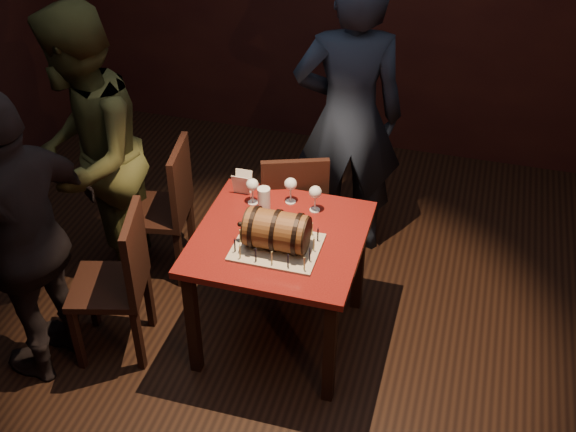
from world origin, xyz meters
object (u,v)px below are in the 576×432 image
(wine_glass_mid, at_px, (291,185))
(pub_table, at_px, (280,251))
(person_back, at_px, (349,119))
(person_left_front, at_px, (27,241))
(barrel_cake, at_px, (277,230))
(wine_glass_left, at_px, (252,186))
(chair_left_front, at_px, (121,277))
(wine_glass_right, at_px, (315,193))
(pint_of_ale, at_px, (264,200))
(chair_left_rear, at_px, (167,203))
(person_left_rear, at_px, (88,157))
(chair_back, at_px, (293,209))

(wine_glass_mid, bearing_deg, pub_table, -84.93)
(person_back, distance_m, person_left_front, 2.03)
(pub_table, distance_m, barrel_cake, 0.25)
(pub_table, relative_size, wine_glass_left, 5.59)
(chair_left_front, height_order, person_back, person_back)
(wine_glass_right, relative_size, pint_of_ale, 1.07)
(pint_of_ale, relative_size, chair_left_rear, 0.16)
(pub_table, relative_size, pint_of_ale, 6.00)
(pub_table, relative_size, person_left_rear, 0.49)
(wine_glass_left, xyz_separation_m, person_left_front, (-0.95, -0.77, -0.02))
(chair_left_front, distance_m, person_left_rear, 0.77)
(barrel_cake, bearing_deg, wine_glass_mid, 96.01)
(pub_table, height_order, wine_glass_left, wine_glass_left)
(chair_back, xyz_separation_m, person_back, (0.23, 0.43, 0.44))
(wine_glass_right, bearing_deg, person_back, 87.78)
(pub_table, bearing_deg, wine_glass_mid, 95.07)
(pint_of_ale, bearing_deg, wine_glass_left, 146.42)
(wine_glass_mid, relative_size, person_back, 0.08)
(wine_glass_right, relative_size, chair_left_front, 0.17)
(chair_left_front, bearing_deg, pint_of_ale, 37.35)
(person_back, xyz_separation_m, person_left_rear, (-1.38, -0.80, -0.04))
(barrel_cake, relative_size, person_back, 0.20)
(chair_back, height_order, person_left_front, person_left_front)
(wine_glass_mid, height_order, pint_of_ale, wine_glass_mid)
(barrel_cake, bearing_deg, wine_glass_right, 74.18)
(wine_glass_mid, bearing_deg, barrel_cake, -83.99)
(person_back, bearing_deg, person_left_front, 32.32)
(barrel_cake, height_order, person_back, person_back)
(pint_of_ale, relative_size, person_left_rear, 0.08)
(wine_glass_left, height_order, chair_left_front, chair_left_front)
(wine_glass_mid, bearing_deg, person_left_rear, -174.76)
(person_left_front, bearing_deg, pub_table, 124.67)
(chair_back, bearing_deg, pub_table, -81.88)
(pint_of_ale, relative_size, chair_left_front, 0.16)
(wine_glass_right, distance_m, chair_back, 0.50)
(barrel_cake, height_order, chair_back, barrel_cake)
(wine_glass_right, bearing_deg, chair_back, 125.21)
(pint_of_ale, height_order, person_left_front, person_left_front)
(chair_back, bearing_deg, person_left_rear, -162.50)
(pint_of_ale, bearing_deg, barrel_cake, -61.46)
(person_left_front, bearing_deg, wine_glass_left, 139.83)
(wine_glass_right, bearing_deg, pint_of_ale, -163.16)
(wine_glass_left, bearing_deg, chair_back, 64.57)
(barrel_cake, distance_m, wine_glass_mid, 0.43)
(pint_of_ale, xyz_separation_m, person_left_front, (-1.04, -0.72, 0.03))
(wine_glass_left, xyz_separation_m, wine_glass_mid, (0.20, 0.07, -0.00))
(wine_glass_left, distance_m, person_back, 0.85)
(barrel_cake, relative_size, wine_glass_mid, 2.35)
(wine_glass_left, relative_size, chair_left_front, 0.17)
(pint_of_ale, xyz_separation_m, chair_left_rear, (-0.71, 0.21, -0.30))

